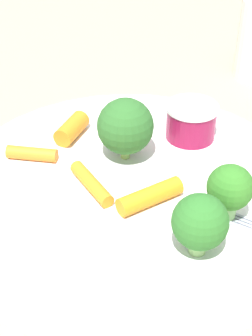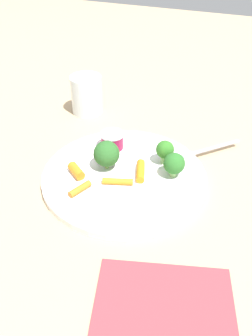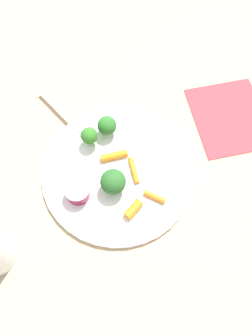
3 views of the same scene
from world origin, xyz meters
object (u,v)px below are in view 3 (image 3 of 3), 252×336
object	(u,v)px
broccoli_floret_1	(113,182)
napkin	(230,117)
sauce_cup	(78,191)
broccoli_floret_0	(107,126)
carrot_stick_1	(155,197)
carrot_stick_0	(114,156)
fork	(65,117)
carrot_stick_2	(133,209)
plate	(118,172)
carrot_stick_3	(134,171)
broccoli_floret_2	(89,136)

from	to	relation	value
broccoli_floret_1	napkin	xyz separation A→B (m)	(-0.18, 0.23, -0.04)
broccoli_floret_1	napkin	bearing A→B (deg)	127.41
napkin	sauce_cup	bearing A→B (deg)	-56.70
broccoli_floret_0	napkin	size ratio (longest dim) A/B	0.26
sauce_cup	carrot_stick_1	size ratio (longest dim) A/B	1.08
carrot_stick_0	fork	distance (m)	0.14
broccoli_floret_1	broccoli_floret_0	bearing A→B (deg)	-169.97
broccoli_floret_0	carrot_stick_2	distance (m)	0.17
plate	carrot_stick_1	distance (m)	0.09
broccoli_floret_0	carrot_stick_3	size ratio (longest dim) A/B	0.87
carrot_stick_0	broccoli_floret_1	bearing A→B (deg)	3.13
carrot_stick_0	carrot_stick_3	distance (m)	0.05
carrot_stick_1	fork	size ratio (longest dim) A/B	0.33
sauce_cup	carrot_stick_1	bearing A→B (deg)	90.59
broccoli_floret_1	carrot_stick_1	size ratio (longest dim) A/B	1.27
carrot_stick_0	carrot_stick_2	xyz separation A→B (m)	(0.11, 0.04, 0.00)
broccoli_floret_1	fork	size ratio (longest dim) A/B	0.42
broccoli_floret_0	fork	size ratio (longest dim) A/B	0.36
carrot_stick_3	broccoli_floret_2	bearing A→B (deg)	-123.84
broccoli_floret_2	carrot_stick_3	xyz separation A→B (m)	(0.06, 0.09, -0.02)
fork	napkin	bearing A→B (deg)	94.49
broccoli_floret_0	napkin	xyz separation A→B (m)	(-0.06, 0.25, -0.04)
broccoli_floret_0	carrot_stick_1	bearing A→B (deg)	36.21
broccoli_floret_1	sauce_cup	bearing A→B (deg)	-75.18
sauce_cup	carrot_stick_0	size ratio (longest dim) A/B	0.88
sauce_cup	carrot_stick_1	xyz separation A→B (m)	(-0.00, 0.14, -0.01)
carrot_stick_0	plate	bearing A→B (deg)	17.68
plate	carrot_stick_3	world-z (taller)	carrot_stick_3
plate	broccoli_floret_1	world-z (taller)	broccoli_floret_1
broccoli_floret_1	broccoli_floret_2	world-z (taller)	broccoli_floret_1
plate	sauce_cup	size ratio (longest dim) A/B	6.35
sauce_cup	carrot_stick_0	xyz separation A→B (m)	(-0.08, 0.06, -0.01)
carrot_stick_0	carrot_stick_1	size ratio (longest dim) A/B	1.22
sauce_cup	carrot_stick_2	distance (m)	0.11
plate	carrot_stick_3	bearing A→B (deg)	84.98
carrot_stick_1	carrot_stick_3	bearing A→B (deg)	-139.76
broccoli_floret_0	plate	bearing A→B (deg)	17.63
plate	napkin	distance (m)	0.27
carrot_stick_2	napkin	distance (m)	0.29
fork	napkin	size ratio (longest dim) A/B	0.74
broccoli_floret_2	carrot_stick_2	distance (m)	0.16
plate	broccoli_floret_0	distance (m)	0.09
broccoli_floret_1	napkin	distance (m)	0.30
broccoli_floret_2	plate	bearing A→B (deg)	45.63
carrot_stick_1	napkin	size ratio (longest dim) A/B	0.24
napkin	broccoli_floret_2	bearing A→B (deg)	-73.40
broccoli_floret_0	carrot_stick_1	world-z (taller)	broccoli_floret_0
carrot_stick_2	carrot_stick_3	world-z (taller)	carrot_stick_2
sauce_cup	broccoli_floret_0	size ratio (longest dim) A/B	1.01
plate	fork	xyz separation A→B (m)	(-0.12, -0.12, 0.01)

